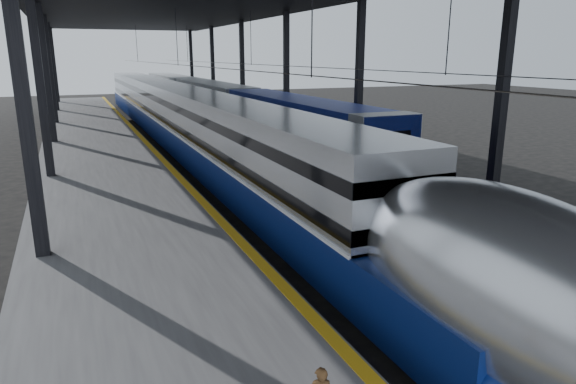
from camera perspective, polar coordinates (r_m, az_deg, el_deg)
ground at (r=12.03m, az=4.02°, el=-15.52°), size 160.00×160.00×0.00m
platform at (r=29.76m, az=-20.12°, el=3.21°), size 6.00×80.00×1.00m
yellow_strip at (r=29.92m, az=-14.85°, el=4.67°), size 0.30×80.00×0.01m
rails at (r=31.23m, az=-5.26°, el=3.79°), size 6.52×80.00×0.16m
tgv_train at (r=34.62m, az=-11.62°, el=7.70°), size 2.84×65.20×4.06m
second_train at (r=46.09m, az=-8.20°, el=9.63°), size 2.77×56.05×3.81m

